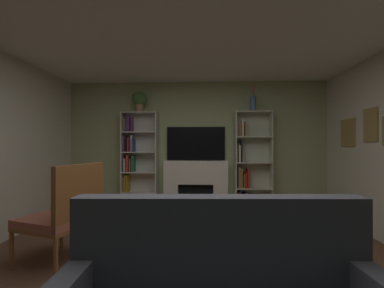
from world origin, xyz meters
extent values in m
plane|color=brown|center=(0.00, 0.00, 0.00)|extent=(6.53, 6.53, 0.00)
cube|color=#A5B07D|center=(0.00, 2.75, 1.28)|extent=(5.17, 0.06, 2.55)
cube|color=olive|center=(2.51, 1.35, 1.59)|extent=(0.03, 0.30, 0.47)
cube|color=slate|center=(2.50, 1.35, 1.59)|extent=(0.01, 0.24, 0.41)
cube|color=olive|center=(2.51, 1.94, 1.50)|extent=(0.03, 0.40, 0.45)
cube|color=#938D56|center=(2.50, 1.94, 1.50)|extent=(0.01, 0.34, 0.39)
cube|color=white|center=(0.00, 0.00, 2.58)|extent=(5.17, 5.56, 0.06)
cube|color=white|center=(-0.48, 2.62, 0.28)|extent=(0.28, 0.20, 0.55)
cube|color=white|center=(0.48, 2.62, 0.28)|extent=(0.28, 0.20, 0.55)
cube|color=white|center=(0.00, 2.62, 0.78)|extent=(1.23, 0.20, 0.45)
cube|color=black|center=(0.00, 2.68, 0.28)|extent=(0.68, 0.08, 0.55)
cube|color=#60504E|center=(0.00, 2.37, 0.01)|extent=(1.33, 0.30, 0.03)
cube|color=black|center=(0.00, 2.69, 1.33)|extent=(1.13, 0.06, 0.65)
cube|color=silver|center=(-1.42, 2.58, 0.97)|extent=(0.02, 0.27, 1.94)
cube|color=silver|center=(-0.76, 2.58, 0.97)|extent=(0.02, 0.27, 1.94)
cube|color=silver|center=(-1.09, 2.71, 0.97)|extent=(0.68, 0.02, 1.94)
cube|color=silver|center=(-1.09, 2.58, 0.01)|extent=(0.65, 0.27, 0.02)
cube|color=beige|center=(-1.39, 2.60, 0.17)|extent=(0.03, 0.20, 0.31)
cube|color=navy|center=(-1.34, 2.62, 0.18)|extent=(0.03, 0.16, 0.33)
cube|color=#20693C|center=(-1.31, 2.62, 0.16)|extent=(0.03, 0.16, 0.29)
cube|color=beige|center=(-1.27, 2.62, 0.12)|extent=(0.03, 0.16, 0.21)
cube|color=#A83637|center=(-1.22, 2.59, 0.12)|extent=(0.04, 0.23, 0.20)
cube|color=silver|center=(-1.09, 2.58, 0.39)|extent=(0.65, 0.27, 0.02)
cube|color=#985925|center=(-1.39, 2.60, 0.53)|extent=(0.03, 0.20, 0.27)
cube|color=olive|center=(-1.36, 2.60, 0.56)|extent=(0.03, 0.21, 0.32)
cube|color=#A17C20|center=(-1.32, 2.60, 0.56)|extent=(0.03, 0.21, 0.32)
cube|color=silver|center=(-1.09, 2.58, 0.78)|extent=(0.65, 0.27, 0.02)
cube|color=#55277F|center=(-1.39, 2.62, 0.94)|extent=(0.02, 0.16, 0.30)
cube|color=beige|center=(-1.37, 2.59, 0.91)|extent=(0.03, 0.23, 0.26)
cube|color=#B7392A|center=(-1.32, 2.60, 0.95)|extent=(0.04, 0.20, 0.32)
cube|color=brown|center=(-1.27, 2.60, 0.91)|extent=(0.03, 0.20, 0.25)
cube|color=#246643|center=(-1.22, 2.61, 0.94)|extent=(0.04, 0.19, 0.31)
cube|color=silver|center=(-1.09, 2.58, 1.16)|extent=(0.65, 0.27, 0.02)
cube|color=#624072|center=(-1.39, 2.62, 1.32)|extent=(0.03, 0.17, 0.30)
cube|color=black|center=(-1.35, 2.61, 1.30)|extent=(0.04, 0.20, 0.25)
cube|color=#AA2235|center=(-1.30, 2.59, 1.31)|extent=(0.03, 0.22, 0.27)
cube|color=silver|center=(-1.25, 2.63, 1.33)|extent=(0.03, 0.16, 0.32)
cube|color=navy|center=(-1.21, 2.61, 1.30)|extent=(0.02, 0.19, 0.26)
cube|color=silver|center=(-1.09, 2.58, 1.55)|extent=(0.65, 0.27, 0.02)
cube|color=#A28222|center=(-1.39, 2.62, 1.69)|extent=(0.03, 0.16, 0.26)
cube|color=navy|center=(-1.35, 2.61, 1.67)|extent=(0.03, 0.19, 0.23)
cube|color=#5B336C|center=(-1.30, 2.59, 1.71)|extent=(0.04, 0.22, 0.29)
cube|color=#66356A|center=(-1.25, 2.62, 1.70)|extent=(0.02, 0.17, 0.29)
cube|color=silver|center=(-1.09, 2.58, 1.93)|extent=(0.65, 0.27, 0.02)
cube|color=beige|center=(0.76, 2.57, 0.97)|extent=(0.02, 0.29, 1.94)
cube|color=beige|center=(1.42, 2.57, 0.97)|extent=(0.02, 0.29, 1.94)
cube|color=beige|center=(1.09, 2.71, 0.97)|extent=(0.68, 0.02, 1.94)
cube|color=beige|center=(1.09, 2.57, 0.01)|extent=(0.65, 0.29, 0.02)
cube|color=#995241|center=(0.80, 2.62, 0.21)|extent=(0.04, 0.17, 0.39)
cube|color=#2C4C81|center=(0.84, 2.60, 0.23)|extent=(0.04, 0.21, 0.42)
cube|color=#4B2B72|center=(0.89, 2.59, 0.19)|extent=(0.04, 0.22, 0.34)
cube|color=#592664|center=(0.94, 2.62, 0.21)|extent=(0.04, 0.16, 0.38)
cube|color=brown|center=(1.00, 2.61, 0.15)|extent=(0.03, 0.19, 0.27)
cube|color=olive|center=(1.04, 2.59, 0.18)|extent=(0.03, 0.23, 0.33)
cube|color=beige|center=(1.09, 2.57, 0.48)|extent=(0.65, 0.29, 0.02)
cube|color=#4B296D|center=(0.79, 2.62, 0.69)|extent=(0.02, 0.17, 0.38)
cube|color=olive|center=(0.82, 2.59, 0.69)|extent=(0.03, 0.23, 0.40)
cube|color=olive|center=(0.87, 2.60, 0.68)|extent=(0.04, 0.21, 0.37)
cube|color=olive|center=(0.92, 2.60, 0.63)|extent=(0.02, 0.21, 0.26)
cube|color=red|center=(0.95, 2.60, 0.64)|extent=(0.03, 0.21, 0.30)
cube|color=#A8281C|center=(1.00, 2.60, 0.67)|extent=(0.04, 0.21, 0.35)
cube|color=beige|center=(1.09, 2.57, 0.97)|extent=(0.65, 0.29, 0.02)
cube|color=olive|center=(0.79, 2.60, 1.13)|extent=(0.02, 0.20, 0.31)
cube|color=beige|center=(0.83, 2.59, 1.14)|extent=(0.03, 0.22, 0.32)
cube|color=black|center=(0.87, 2.60, 1.19)|extent=(0.02, 0.20, 0.42)
cube|color=beige|center=(1.09, 2.57, 1.45)|extent=(0.65, 0.29, 0.02)
cube|color=beige|center=(0.79, 2.62, 1.60)|extent=(0.03, 0.17, 0.27)
cube|color=brown|center=(0.84, 2.59, 1.59)|extent=(0.04, 0.23, 0.26)
cube|color=beige|center=(0.89, 2.60, 1.62)|extent=(0.04, 0.20, 0.32)
cube|color=brown|center=(0.93, 2.58, 1.60)|extent=(0.02, 0.24, 0.28)
cube|color=beige|center=(1.09, 2.57, 1.93)|extent=(0.65, 0.29, 0.02)
cylinder|color=#AB7655|center=(-1.09, 2.57, 2.01)|extent=(0.16, 0.16, 0.15)
sphere|color=#446F35|center=(-1.09, 2.57, 2.20)|extent=(0.28, 0.28, 0.28)
cylinder|color=#4C6A93|center=(1.09, 2.57, 2.08)|extent=(0.11, 0.11, 0.29)
cylinder|color=#4C7F3F|center=(1.09, 2.55, 2.31)|extent=(0.01, 0.01, 0.17)
sphere|color=#D66581|center=(1.09, 2.55, 2.40)|extent=(0.05, 0.05, 0.05)
cylinder|color=#4C7F3F|center=(1.09, 2.56, 2.28)|extent=(0.01, 0.01, 0.11)
sphere|color=#D66581|center=(1.09, 2.56, 2.34)|extent=(0.05, 0.05, 0.05)
cylinder|color=#4C7F3F|center=(1.10, 2.57, 2.29)|extent=(0.01, 0.01, 0.12)
sphere|color=#D66581|center=(1.10, 2.57, 2.35)|extent=(0.06, 0.06, 0.06)
cube|color=#52525C|center=(0.26, -0.82, 0.71)|extent=(1.80, 0.24, 0.54)
cylinder|color=brown|center=(-1.26, 0.00, 0.22)|extent=(0.04, 0.04, 0.44)
cylinder|color=brown|center=(-1.07, 0.62, 0.22)|extent=(0.04, 0.04, 0.44)
cylinder|color=brown|center=(-1.84, 0.18, 0.22)|extent=(0.04, 0.04, 0.44)
cylinder|color=brown|center=(-1.65, 0.80, 0.22)|extent=(0.04, 0.04, 0.44)
cube|color=#A55846|center=(-1.46, 0.40, 0.48)|extent=(0.83, 0.85, 0.08)
cube|color=brown|center=(-1.46, 0.40, 0.42)|extent=(0.83, 0.85, 0.04)
cube|color=brown|center=(-1.18, 0.31, 0.77)|extent=(0.26, 0.68, 0.66)
cube|color=brown|center=(0.28, -0.34, 0.42)|extent=(0.87, 0.49, 0.04)
cylinder|color=brown|center=(-0.13, -0.12, 0.20)|extent=(0.05, 0.05, 0.40)
cylinder|color=brown|center=(0.69, -0.12, 0.20)|extent=(0.05, 0.05, 0.40)
camera|label=1|loc=(0.17, -2.47, 1.30)|focal=24.64mm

